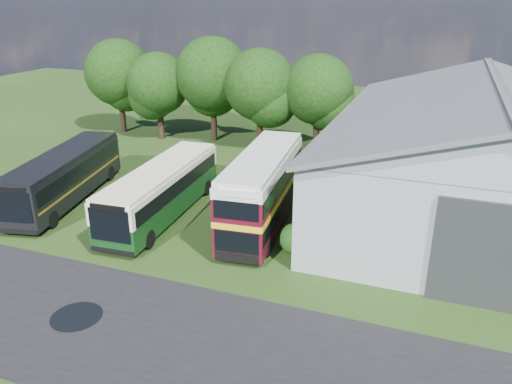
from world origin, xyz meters
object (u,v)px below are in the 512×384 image
at_px(storage_shed, 487,146).
at_px(bus_dark_single, 65,176).
at_px(bus_maroon_double, 263,191).
at_px(bus_green_single, 162,190).

xyz_separation_m(storage_shed, bus_dark_single, (-25.82, -8.40, -2.43)).
relative_size(storage_shed, bus_maroon_double, 2.32).
height_order(storage_shed, bus_dark_single, storage_shed).
distance_m(storage_shed, bus_dark_single, 27.26).
distance_m(bus_green_single, bus_dark_single, 7.39).
bearing_deg(bus_green_single, bus_dark_single, 176.40).
relative_size(storage_shed, bus_dark_single, 2.04).
bearing_deg(bus_dark_single, bus_green_single, -12.40).
bearing_deg(bus_green_single, bus_maroon_double, 4.13).
distance_m(bus_green_single, bus_maroon_double, 6.37).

